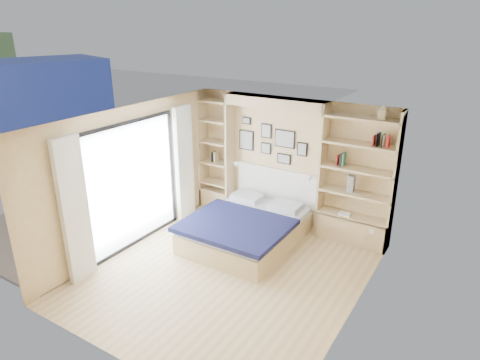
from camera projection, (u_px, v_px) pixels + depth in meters
The scene contains 9 objects.
ground at pixel (228, 273), 6.90m from camera, with size 4.50×4.50×0.00m, color tan.
room_shell at pixel (255, 178), 7.91m from camera, with size 4.50×4.50×4.50m.
bed at pixel (246, 228), 7.77m from camera, with size 1.78×2.30×1.07m.
photo_gallery at pixel (271, 141), 8.32m from camera, with size 1.48×0.02×0.82m.
reading_lamps at pixel (271, 170), 8.24m from camera, with size 1.92×0.12×0.15m.
shelf_decor at pixel (345, 150), 7.40m from camera, with size 3.53×0.23×2.03m.
deck at pixel (80, 221), 8.67m from camera, with size 3.20×4.00×0.05m, color brown.
deck_chair at pixel (97, 189), 9.23m from camera, with size 0.68×0.91×0.82m.
shipping_container at pixel (2, 105), 13.41m from camera, with size 2.52×6.29×2.62m, color navy.
Camera 1 is at (3.28, -4.93, 3.85)m, focal length 32.00 mm.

